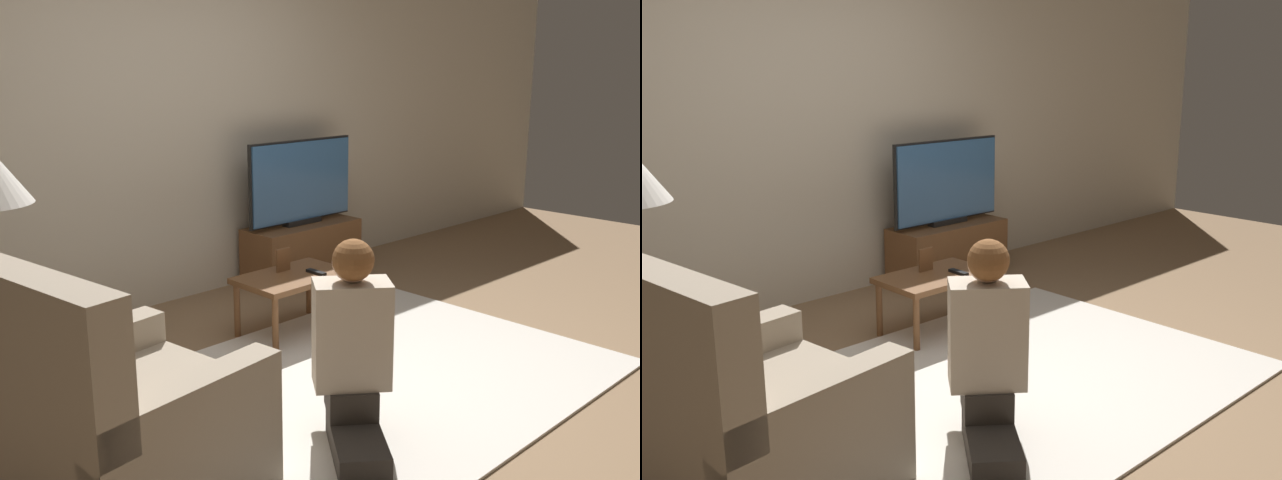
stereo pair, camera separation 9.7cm
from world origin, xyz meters
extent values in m
plane|color=#896B4C|center=(0.00, 0.00, 0.00)|extent=(10.00, 10.00, 0.00)
cube|color=beige|center=(0.00, 1.93, 1.30)|extent=(10.00, 0.06, 2.60)
cube|color=silver|center=(0.00, 0.00, 0.01)|extent=(2.88, 1.93, 0.02)
cube|color=brown|center=(1.16, 1.65, 0.22)|extent=(0.97, 0.39, 0.44)
cube|color=black|center=(1.16, 1.65, 0.46)|extent=(0.35, 0.08, 0.04)
cube|color=black|center=(1.16, 1.66, 0.79)|extent=(1.03, 0.03, 0.64)
cube|color=#38669E|center=(1.16, 1.65, 0.79)|extent=(1.00, 0.04, 0.61)
cube|color=brown|center=(0.32, 0.83, 0.36)|extent=(0.70, 0.45, 0.04)
cylinder|color=brown|center=(0.01, 0.65, 0.17)|extent=(0.04, 0.04, 0.35)
cylinder|color=brown|center=(0.63, 0.65, 0.17)|extent=(0.04, 0.04, 0.35)
cylinder|color=brown|center=(0.01, 1.01, 0.17)|extent=(0.04, 0.04, 0.35)
cylinder|color=brown|center=(0.63, 1.01, 0.17)|extent=(0.04, 0.04, 0.35)
cylinder|color=#4C4233|center=(-1.53, 0.71, 0.01)|extent=(0.28, 0.28, 0.03)
cube|color=gray|center=(-1.32, -0.03, 0.22)|extent=(0.94, 0.95, 0.44)
cube|color=gray|center=(-1.66, -0.07, 0.72)|extent=(0.26, 0.86, 0.55)
cube|color=gray|center=(-1.28, -0.38, 0.29)|extent=(0.85, 0.24, 0.58)
cube|color=gray|center=(-1.37, 0.32, 0.29)|extent=(0.85, 0.24, 0.58)
cube|color=#332D28|center=(-0.50, -0.49, 0.07)|extent=(0.46, 0.50, 0.11)
cube|color=#332D28|center=(-0.39, -0.34, 0.20)|extent=(0.32, 0.32, 0.14)
cube|color=#C1B29E|center=(-0.39, -0.34, 0.51)|extent=(0.39, 0.37, 0.49)
sphere|color=#DBAD8E|center=(-0.39, -0.34, 0.84)|extent=(0.18, 0.18, 0.18)
sphere|color=brown|center=(-0.40, -0.36, 0.86)|extent=(0.18, 0.18, 0.18)
cube|color=black|center=(-0.16, -0.05, 0.53)|extent=(0.13, 0.11, 0.04)
cylinder|color=#C1B29E|center=(-0.16, -0.21, 0.53)|extent=(0.24, 0.28, 0.07)
cylinder|color=#C1B29E|center=(-0.32, -0.08, 0.53)|extent=(0.24, 0.28, 0.07)
cube|color=brown|center=(0.32, 0.93, 0.46)|extent=(0.11, 0.01, 0.15)
cube|color=black|center=(0.44, 0.74, 0.39)|extent=(0.04, 0.15, 0.02)
camera|label=1|loc=(-2.57, -2.37, 1.68)|focal=40.00mm
camera|label=2|loc=(-2.50, -2.44, 1.68)|focal=40.00mm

